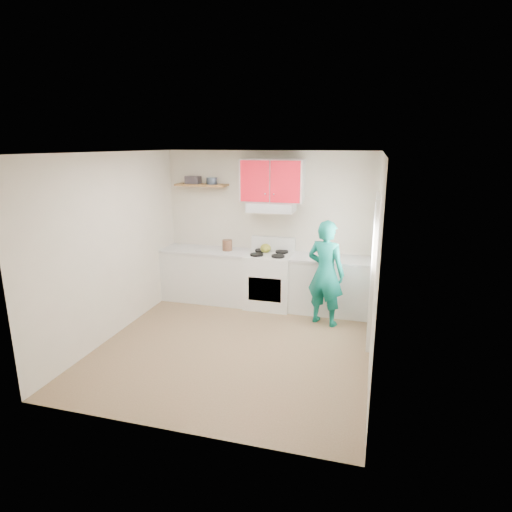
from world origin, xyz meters
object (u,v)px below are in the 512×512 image
(tin, at_px, (212,181))
(kettle, at_px, (266,248))
(person, at_px, (326,273))
(stove, at_px, (269,280))
(crock, at_px, (227,246))

(tin, distance_m, kettle, 1.47)
(tin, xyz_separation_m, person, (2.05, -0.64, -1.28))
(tin, bearing_deg, stove, -8.23)
(crock, distance_m, person, 1.84)
(tin, bearing_deg, crock, -19.31)
(tin, relative_size, kettle, 1.03)
(tin, height_order, crock, tin)
(tin, relative_size, person, 0.12)
(tin, xyz_separation_m, crock, (0.29, -0.10, -1.09))
(kettle, xyz_separation_m, crock, (-0.67, -0.03, 0.00))
(tin, height_order, person, tin)
(stove, distance_m, person, 1.16)
(stove, xyz_separation_m, person, (0.99, -0.49, 0.35))
(stove, bearing_deg, kettle, 138.03)
(stove, distance_m, kettle, 0.55)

